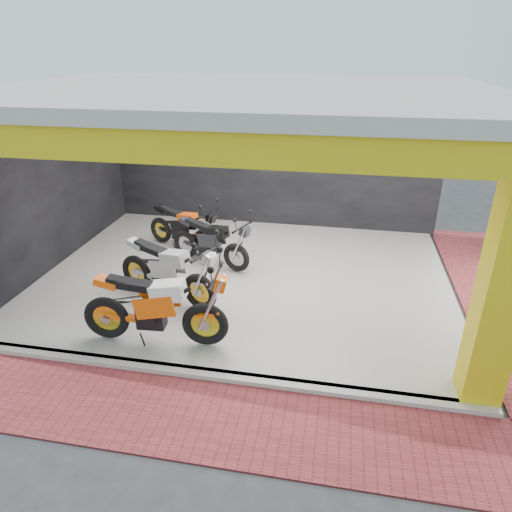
# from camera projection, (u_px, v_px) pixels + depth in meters

# --- Properties ---
(ground) EXTENTS (80.00, 80.00, 0.00)m
(ground) POSITION_uv_depth(u_px,v_px,m) (220.00, 336.00, 7.47)
(ground) COLOR #2D2D30
(ground) RESTS_ON ground
(showroom_floor) EXTENTS (8.00, 6.00, 0.10)m
(showroom_floor) POSITION_uv_depth(u_px,v_px,m) (245.00, 277.00, 9.23)
(showroom_floor) COLOR silver
(showroom_floor) RESTS_ON ground
(showroom_ceiling) EXTENTS (8.40, 6.40, 0.20)m
(showroom_ceiling) POSITION_uv_depth(u_px,v_px,m) (243.00, 92.00, 7.72)
(showroom_ceiling) COLOR beige
(showroom_ceiling) RESTS_ON corner_column
(back_wall) EXTENTS (8.20, 0.20, 3.50)m
(back_wall) POSITION_uv_depth(u_px,v_px,m) (270.00, 159.00, 11.27)
(back_wall) COLOR black
(back_wall) RESTS_ON ground
(left_wall) EXTENTS (0.20, 6.20, 3.50)m
(left_wall) POSITION_uv_depth(u_px,v_px,m) (46.00, 185.00, 9.20)
(left_wall) COLOR black
(left_wall) RESTS_ON ground
(corner_column) EXTENTS (0.50, 0.50, 3.50)m
(corner_column) POSITION_uv_depth(u_px,v_px,m) (504.00, 284.00, 5.43)
(corner_column) COLOR yellow
(corner_column) RESTS_ON ground
(header_beam_front) EXTENTS (8.40, 0.30, 0.40)m
(header_beam_front) POSITION_uv_depth(u_px,v_px,m) (188.00, 146.00, 5.18)
(header_beam_front) COLOR yellow
(header_beam_front) RESTS_ON corner_column
(header_beam_right) EXTENTS (0.30, 6.40, 0.40)m
(header_beam_right) POSITION_uv_depth(u_px,v_px,m) (491.00, 117.00, 7.18)
(header_beam_right) COLOR yellow
(header_beam_right) RESTS_ON corner_column
(floor_kerb) EXTENTS (8.00, 0.20, 0.10)m
(floor_kerb) POSITION_uv_depth(u_px,v_px,m) (202.00, 374.00, 6.54)
(floor_kerb) COLOR silver
(floor_kerb) RESTS_ON ground
(paver_front) EXTENTS (9.00, 1.40, 0.03)m
(paver_front) POSITION_uv_depth(u_px,v_px,m) (184.00, 415.00, 5.86)
(paver_front) COLOR #983235
(paver_front) RESTS_ON ground
(paver_right) EXTENTS (1.40, 7.00, 0.03)m
(paver_right) POSITION_uv_depth(u_px,v_px,m) (499.00, 302.00, 8.44)
(paver_right) COLOR #983235
(paver_right) RESTS_ON ground
(moto_hero) EXTENTS (2.46, 1.06, 1.47)m
(moto_hero) POSITION_uv_depth(u_px,v_px,m) (204.00, 304.00, 6.77)
(moto_hero) COLOR #FF5D0A
(moto_hero) RESTS_ON showroom_floor
(moto_row_a) EXTENTS (2.41, 1.54, 1.38)m
(moto_row_a) POSITION_uv_depth(u_px,v_px,m) (199.00, 275.00, 7.73)
(moto_row_a) COLOR #ABADB3
(moto_row_a) RESTS_ON showroom_floor
(moto_row_b) EXTENTS (2.15, 1.39, 1.23)m
(moto_row_b) POSITION_uv_depth(u_px,v_px,m) (236.00, 244.00, 9.10)
(moto_row_b) COLOR black
(moto_row_b) RESTS_ON showroom_floor
(moto_row_c) EXTENTS (2.14, 1.45, 1.23)m
(moto_row_c) POSITION_uv_depth(u_px,v_px,m) (204.00, 230.00, 9.80)
(moto_row_c) COLOR black
(moto_row_c) RESTS_ON showroom_floor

